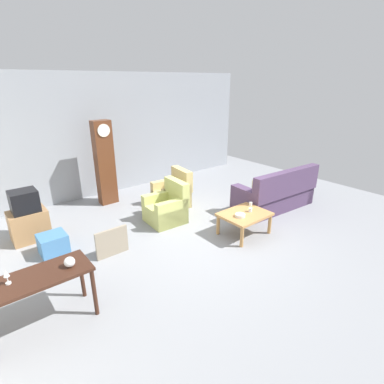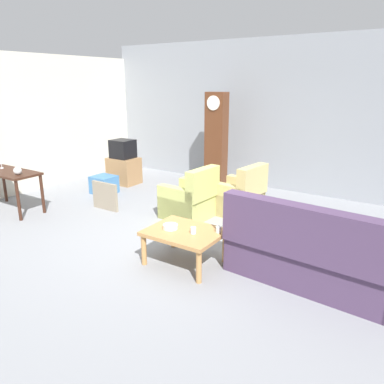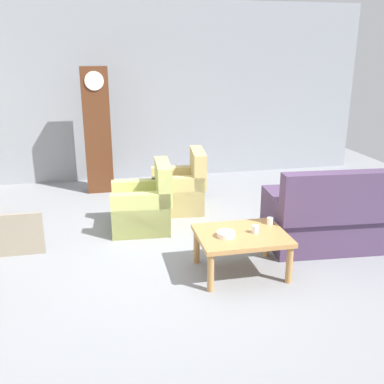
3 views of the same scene
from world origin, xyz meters
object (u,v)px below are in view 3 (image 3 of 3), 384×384
at_px(armchair_olive_near, 144,207).
at_px(coffee_table_wood, 241,239).
at_px(armchair_olive_far, 180,190).
at_px(bowl_white_stacked, 226,234).
at_px(couch_floral, 354,219).
at_px(cup_white_porcelain, 270,221).
at_px(framed_picture_leaning, 17,235).
at_px(grandfather_clock, 97,131).
at_px(cup_blue_rimmed, 255,229).

distance_m(armchair_olive_near, coffee_table_wood, 1.74).
bearing_deg(armchair_olive_far, bowl_white_stacked, -87.74).
relative_size(couch_floral, cup_white_porcelain, 26.97).
distance_m(framed_picture_leaning, cup_white_porcelain, 2.96).
bearing_deg(cup_white_porcelain, armchair_olive_near, 135.04).
xyz_separation_m(armchair_olive_far, framed_picture_leaning, (-2.18, -1.17, -0.05)).
height_order(coffee_table_wood, cup_white_porcelain, cup_white_porcelain).
bearing_deg(grandfather_clock, cup_blue_rimmed, -64.49).
height_order(coffee_table_wood, grandfather_clock, grandfather_clock).
bearing_deg(cup_blue_rimmed, couch_floral, 15.99).
bearing_deg(coffee_table_wood, armchair_olive_near, 121.28).
xyz_separation_m(coffee_table_wood, cup_blue_rimmed, (0.15, -0.02, 0.11)).
relative_size(armchair_olive_near, coffee_table_wood, 0.96).
height_order(armchair_olive_near, grandfather_clock, grandfather_clock).
bearing_deg(cup_white_porcelain, framed_picture_leaning, 164.90).
bearing_deg(framed_picture_leaning, couch_floral, -7.92).
height_order(framed_picture_leaning, cup_white_porcelain, cup_white_porcelain).
distance_m(couch_floral, cup_white_porcelain, 1.22).
height_order(cup_blue_rimmed, bowl_white_stacked, cup_blue_rimmed).
relative_size(couch_floral, armchair_olive_near, 2.35).
height_order(couch_floral, coffee_table_wood, couch_floral).
height_order(couch_floral, grandfather_clock, grandfather_clock).
bearing_deg(cup_white_porcelain, grandfather_clock, 120.44).
relative_size(couch_floral, armchair_olive_far, 2.35).
distance_m(armchair_olive_near, armchair_olive_far, 0.89).
relative_size(framed_picture_leaning, bowl_white_stacked, 3.07).
distance_m(grandfather_clock, cup_white_porcelain, 3.70).
relative_size(couch_floral, coffee_table_wood, 2.25).
relative_size(coffee_table_wood, cup_white_porcelain, 11.99).
bearing_deg(coffee_table_wood, couch_floral, 13.95).
distance_m(couch_floral, armchair_olive_far, 2.54).
bearing_deg(cup_blue_rimmed, framed_picture_leaning, 159.45).
bearing_deg(cup_white_porcelain, couch_floral, 9.86).
distance_m(coffee_table_wood, framed_picture_leaning, 2.64).
bearing_deg(couch_floral, cup_blue_rimmed, -164.01).
bearing_deg(armchair_olive_near, cup_white_porcelain, -44.96).
bearing_deg(armchair_olive_near, coffee_table_wood, -58.72).
relative_size(coffee_table_wood, bowl_white_stacked, 4.92).
relative_size(armchair_olive_far, framed_picture_leaning, 1.53).
distance_m(cup_white_porcelain, bowl_white_stacked, 0.63).
bearing_deg(grandfather_clock, couch_floral, -44.06).
height_order(grandfather_clock, framed_picture_leaning, grandfather_clock).
xyz_separation_m(coffee_table_wood, cup_white_porcelain, (0.40, 0.19, 0.11)).
bearing_deg(cup_blue_rimmed, bowl_white_stacked, -174.70).
distance_m(cup_white_porcelain, cup_blue_rimmed, 0.32).
xyz_separation_m(armchair_olive_far, cup_white_porcelain, (0.67, -1.94, 0.20)).
xyz_separation_m(couch_floral, armchair_olive_far, (-1.87, 1.73, -0.05)).
bearing_deg(framed_picture_leaning, cup_blue_rimmed, -20.55).
height_order(armchair_olive_near, coffee_table_wood, armchair_olive_near).
bearing_deg(armchair_olive_far, armchair_olive_near, -134.14).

